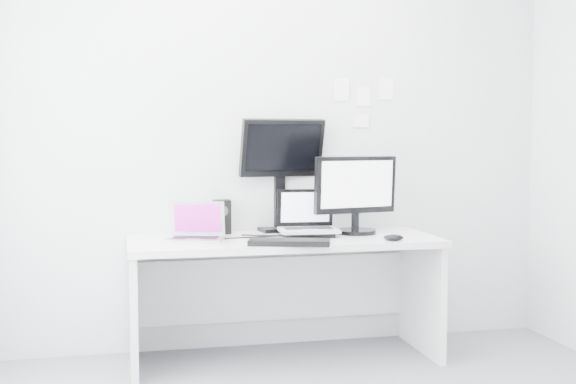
# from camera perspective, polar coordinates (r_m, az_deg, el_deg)

# --- Properties ---
(back_wall) EXTENTS (3.60, 0.00, 3.60)m
(back_wall) POSITION_cam_1_polar(r_m,az_deg,el_deg) (4.61, -1.26, 4.68)
(back_wall) COLOR silver
(back_wall) RESTS_ON ground
(desk) EXTENTS (1.80, 0.70, 0.73)m
(desk) POSITION_cam_1_polar(r_m,az_deg,el_deg) (4.37, -0.32, -8.31)
(desk) COLOR white
(desk) RESTS_ON ground
(macbook) EXTENTS (0.36, 0.31, 0.23)m
(macbook) POSITION_cam_1_polar(r_m,az_deg,el_deg) (4.18, -7.23, -2.24)
(macbook) COLOR #B9B9BE
(macbook) RESTS_ON desk
(speaker) EXTENTS (0.11, 0.11, 0.21)m
(speaker) POSITION_cam_1_polar(r_m,az_deg,el_deg) (4.49, -5.16, -1.93)
(speaker) COLOR black
(speaker) RESTS_ON desk
(dell_laptop) EXTENTS (0.36, 0.29, 0.29)m
(dell_laptop) POSITION_cam_1_polar(r_m,az_deg,el_deg) (4.34, 1.60, -1.61)
(dell_laptop) COLOR #ADAFB4
(dell_laptop) RESTS_ON desk
(rear_monitor) EXTENTS (0.55, 0.26, 0.72)m
(rear_monitor) POSITION_cam_1_polar(r_m,az_deg,el_deg) (4.59, -0.55, 1.44)
(rear_monitor) COLOR black
(rear_monitor) RESTS_ON desk
(samsung_monitor) EXTENTS (0.57, 0.34, 0.49)m
(samsung_monitor) POSITION_cam_1_polar(r_m,az_deg,el_deg) (4.48, 5.32, -0.13)
(samsung_monitor) COLOR black
(samsung_monitor) RESTS_ON desk
(keyboard) EXTENTS (0.47, 0.28, 0.03)m
(keyboard) POSITION_cam_1_polar(r_m,az_deg,el_deg) (4.02, 0.10, -3.92)
(keyboard) COLOR black
(keyboard) RESTS_ON desk
(mouse) EXTENTS (0.13, 0.10, 0.04)m
(mouse) POSITION_cam_1_polar(r_m,az_deg,el_deg) (4.22, 8.19, -3.52)
(mouse) COLOR black
(mouse) RESTS_ON desk
(wall_note_0) EXTENTS (0.10, 0.00, 0.14)m
(wall_note_0) POSITION_cam_1_polar(r_m,az_deg,el_deg) (4.72, 4.16, 7.94)
(wall_note_0) COLOR white
(wall_note_0) RESTS_ON back_wall
(wall_note_1) EXTENTS (0.09, 0.00, 0.13)m
(wall_note_1) POSITION_cam_1_polar(r_m,az_deg,el_deg) (4.77, 5.90, 7.41)
(wall_note_1) COLOR white
(wall_note_1) RESTS_ON back_wall
(wall_note_2) EXTENTS (0.10, 0.00, 0.14)m
(wall_note_2) POSITION_cam_1_polar(r_m,az_deg,el_deg) (4.82, 7.61, 7.96)
(wall_note_2) COLOR white
(wall_note_2) RESTS_ON back_wall
(wall_note_3) EXTENTS (0.11, 0.00, 0.08)m
(wall_note_3) POSITION_cam_1_polar(r_m,az_deg,el_deg) (4.75, 5.66, 5.49)
(wall_note_3) COLOR white
(wall_note_3) RESTS_ON back_wall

